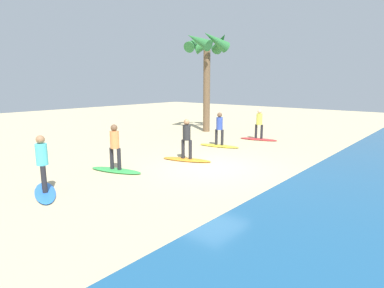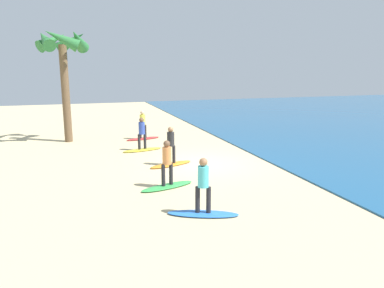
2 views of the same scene
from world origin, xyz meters
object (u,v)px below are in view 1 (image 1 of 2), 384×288
surfer_red (259,122)px  surfboard_blue (45,192)px  surfer_green (115,144)px  palm_tree (207,51)px  surfer_orange (187,136)px  surfboard_yellow (219,146)px  surfboard_green (116,170)px  surfer_yellow (219,126)px  surfer_blue (42,159)px  surfboard_orange (187,160)px  surfboard_red (259,139)px

surfer_red → surfboard_blue: surfer_red is taller
surfer_green → palm_tree: palm_tree is taller
surfer_orange → palm_tree: 9.15m
surfboard_blue → surfboard_yellow: bearing=113.6°
surfer_orange → surfboard_green: surfer_orange is taller
surfer_orange → palm_tree: bearing=-147.9°
palm_tree → surfer_yellow: bearing=45.0°
surfer_orange → surfer_blue: (5.69, -0.49, 0.00)m
surfboard_yellow → surfboard_green: (6.18, -0.19, 0.00)m
surfer_red → palm_tree: (-0.64, -4.23, 4.10)m
surfboard_yellow → surfer_orange: (3.28, 0.69, 0.99)m
surfboard_orange → surfer_blue: (5.69, -0.49, 0.99)m
surfboard_red → surfer_blue: surfer_blue is taller
surfboard_green → palm_tree: palm_tree is taller
surfboard_orange → surfboard_green: same height
surfboard_green → surfer_yellow: bearing=70.9°
surfer_yellow → surfer_blue: size_ratio=1.00×
surfboard_orange → palm_tree: palm_tree is taller
surfboard_red → surfboard_blue: (11.98, -0.38, 0.00)m
surfer_yellow → surfer_blue: bearing=1.3°
surfer_yellow → surfboard_orange: surfer_yellow is taller
surfboard_orange → surfboard_blue: 5.72m
surfboard_green → surfboard_blue: bearing=-99.4°
surfboard_red → surfer_orange: 6.37m
surfer_red → surfboard_yellow: surfer_red is taller
surfboard_blue → surfer_green: bearing=120.3°
surfer_red → surfer_blue: 11.99m
surfer_red → surfboard_blue: bearing=-1.8°
surfer_red → surfboard_green: bearing=-4.8°
surfer_green → surfer_blue: size_ratio=1.00×
surfer_yellow → surfer_green: 6.18m
surfer_blue → surfer_red: bearing=178.2°
surfer_blue → palm_tree: bearing=-163.0°
surfboard_yellow → surfboard_orange: same height
surfer_yellow → palm_tree: (-3.65, -3.65, 4.10)m
surfer_yellow → surfer_orange: same height
surfer_red → surfboard_blue: 12.03m
surfboard_red → surfer_orange: surfer_orange is taller
surfer_green → palm_tree: bearing=-160.6°
surfer_red → palm_tree: size_ratio=0.26×
surfer_yellow → surfer_orange: (3.28, 0.69, 0.00)m
surfer_red → surfboard_green: size_ratio=0.78×
surfboard_red → palm_tree: size_ratio=0.33×
surfer_red → surfer_yellow: bearing=-10.9°
surfboard_red → surfboard_orange: size_ratio=1.00×
surfer_green → surfer_blue: same height
palm_tree → surfer_blue: bearing=17.0°
surfboard_orange → surfer_yellow: bearing=82.3°
surfboard_blue → surfboard_orange: bearing=107.4°
palm_tree → surfer_green: bearing=19.4°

